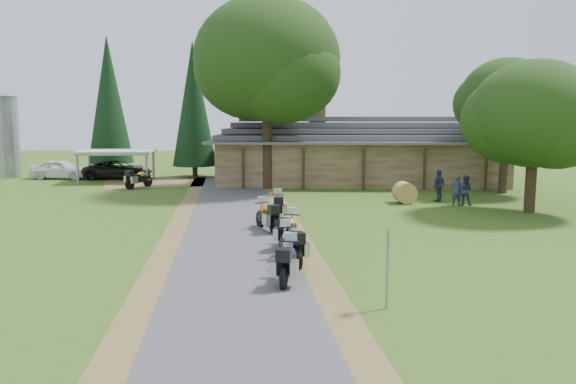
{
  "coord_description": "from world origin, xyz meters",
  "views": [
    {
      "loc": [
        2.42,
        -17.59,
        4.92
      ],
      "look_at": [
        1.48,
        6.65,
        1.6
      ],
      "focal_mm": 35.0,
      "sensor_mm": 36.0,
      "label": 1
    }
  ],
  "objects_px": {
    "car_dark_suv": "(118,165)",
    "motorcycle_carport_a": "(139,177)",
    "motorcycle_row_d": "(267,215)",
    "motorcycle_row_e": "(278,206)",
    "motorcycle_row_a": "(288,260)",
    "motorcycle_row_b": "(290,243)",
    "car_white_sedan": "(61,167)",
    "motorcycle_row_c": "(289,229)",
    "hay_bale": "(405,193)",
    "lodge": "(358,149)",
    "carport": "(117,166)"
  },
  "relations": [
    {
      "from": "car_dark_suv",
      "to": "motorcycle_carport_a",
      "type": "height_order",
      "value": "car_dark_suv"
    },
    {
      "from": "motorcycle_row_d",
      "to": "motorcycle_row_e",
      "type": "xyz_separation_m",
      "value": [
        0.36,
        2.22,
        0.02
      ]
    },
    {
      "from": "motorcycle_row_e",
      "to": "motorcycle_row_a",
      "type": "bearing_deg",
      "value": -179.72
    },
    {
      "from": "car_dark_suv",
      "to": "motorcycle_row_a",
      "type": "relative_size",
      "value": 2.85
    },
    {
      "from": "motorcycle_row_a",
      "to": "motorcycle_row_b",
      "type": "distance_m",
      "value": 2.15
    },
    {
      "from": "motorcycle_carport_a",
      "to": "car_white_sedan",
      "type": "bearing_deg",
      "value": 85.12
    },
    {
      "from": "motorcycle_carport_a",
      "to": "motorcycle_row_e",
      "type": "bearing_deg",
      "value": -109.92
    },
    {
      "from": "car_white_sedan",
      "to": "motorcycle_row_e",
      "type": "bearing_deg",
      "value": -130.87
    },
    {
      "from": "motorcycle_row_c",
      "to": "motorcycle_row_e",
      "type": "xyz_separation_m",
      "value": [
        -0.7,
        5.11,
        0.03
      ]
    },
    {
      "from": "car_dark_suv",
      "to": "hay_bale",
      "type": "height_order",
      "value": "car_dark_suv"
    },
    {
      "from": "motorcycle_row_b",
      "to": "motorcycle_carport_a",
      "type": "relative_size",
      "value": 0.95
    },
    {
      "from": "motorcycle_row_a",
      "to": "motorcycle_row_c",
      "type": "distance_m",
      "value": 4.54
    },
    {
      "from": "lodge",
      "to": "motorcycle_row_a",
      "type": "distance_m",
      "value": 25.8
    },
    {
      "from": "car_white_sedan",
      "to": "motorcycle_row_b",
      "type": "bearing_deg",
      "value": -139.96
    },
    {
      "from": "carport",
      "to": "car_dark_suv",
      "type": "distance_m",
      "value": 1.92
    },
    {
      "from": "motorcycle_row_b",
      "to": "hay_bale",
      "type": "xyz_separation_m",
      "value": [
        6.01,
        13.22,
        -0.09
      ]
    },
    {
      "from": "motorcycle_carport_a",
      "to": "motorcycle_row_d",
      "type": "bearing_deg",
      "value": -115.74
    },
    {
      "from": "motorcycle_row_e",
      "to": "motorcycle_row_d",
      "type": "bearing_deg",
      "value": 166.16
    },
    {
      "from": "hay_bale",
      "to": "carport",
      "type": "bearing_deg",
      "value": 154.14
    },
    {
      "from": "car_dark_suv",
      "to": "motorcycle_row_b",
      "type": "bearing_deg",
      "value": -152.76
    },
    {
      "from": "motorcycle_row_e",
      "to": "car_dark_suv",
      "type": "bearing_deg",
      "value": 33.39
    },
    {
      "from": "lodge",
      "to": "car_white_sedan",
      "type": "xyz_separation_m",
      "value": [
        -22.96,
        1.2,
        -1.49
      ]
    },
    {
      "from": "lodge",
      "to": "car_dark_suv",
      "type": "distance_m",
      "value": 18.58
    },
    {
      "from": "motorcycle_row_c",
      "to": "motorcycle_row_e",
      "type": "height_order",
      "value": "motorcycle_row_e"
    },
    {
      "from": "motorcycle_row_e",
      "to": "lodge",
      "type": "bearing_deg",
      "value": -22.45
    },
    {
      "from": "motorcycle_row_c",
      "to": "motorcycle_row_d",
      "type": "distance_m",
      "value": 3.07
    },
    {
      "from": "motorcycle_row_a",
      "to": "hay_bale",
      "type": "height_order",
      "value": "motorcycle_row_a"
    },
    {
      "from": "lodge",
      "to": "carport",
      "type": "relative_size",
      "value": 3.96
    },
    {
      "from": "motorcycle_row_b",
      "to": "motorcycle_row_d",
      "type": "bearing_deg",
      "value": -6.34
    },
    {
      "from": "carport",
      "to": "motorcycle_row_b",
      "type": "relative_size",
      "value": 2.71
    },
    {
      "from": "car_white_sedan",
      "to": "carport",
      "type": "bearing_deg",
      "value": -105.64
    },
    {
      "from": "motorcycle_row_d",
      "to": "car_white_sedan",
      "type": "bearing_deg",
      "value": 16.57
    },
    {
      "from": "lodge",
      "to": "hay_bale",
      "type": "xyz_separation_m",
      "value": [
        1.8,
        -10.02,
        -1.85
      ]
    },
    {
      "from": "car_white_sedan",
      "to": "motorcycle_row_b",
      "type": "height_order",
      "value": "car_white_sedan"
    },
    {
      "from": "lodge",
      "to": "carport",
      "type": "xyz_separation_m",
      "value": [
        -17.93,
        -0.45,
        -1.28
      ]
    },
    {
      "from": "motorcycle_row_d",
      "to": "hay_bale",
      "type": "relative_size",
      "value": 1.71
    },
    {
      "from": "motorcycle_carport_a",
      "to": "hay_bale",
      "type": "height_order",
      "value": "motorcycle_carport_a"
    },
    {
      "from": "car_dark_suv",
      "to": "motorcycle_row_e",
      "type": "relative_size",
      "value": 2.69
    },
    {
      "from": "car_white_sedan",
      "to": "motorcycle_row_d",
      "type": "bearing_deg",
      "value": -134.97
    },
    {
      "from": "car_dark_suv",
      "to": "motorcycle_carport_a",
      "type": "relative_size",
      "value": 2.67
    },
    {
      "from": "motorcycle_row_d",
      "to": "motorcycle_row_a",
      "type": "bearing_deg",
      "value": 163.26
    },
    {
      "from": "motorcycle_row_a",
      "to": "motorcycle_row_c",
      "type": "relative_size",
      "value": 0.98
    },
    {
      "from": "motorcycle_row_c",
      "to": "motorcycle_row_d",
      "type": "bearing_deg",
      "value": 30.36
    },
    {
      "from": "hay_bale",
      "to": "motorcycle_row_e",
      "type": "bearing_deg",
      "value": -140.04
    },
    {
      "from": "car_white_sedan",
      "to": "motorcycle_row_e",
      "type": "distance_m",
      "value": 24.66
    },
    {
      "from": "carport",
      "to": "car_white_sedan",
      "type": "xyz_separation_m",
      "value": [
        -5.02,
        1.65,
        -0.21
      ]
    },
    {
      "from": "car_dark_suv",
      "to": "motorcycle_row_a",
      "type": "xyz_separation_m",
      "value": [
        14.27,
        -26.78,
        -0.4
      ]
    },
    {
      "from": "hay_bale",
      "to": "lodge",
      "type": "bearing_deg",
      "value": 100.18
    },
    {
      "from": "car_dark_suv",
      "to": "motorcycle_row_d",
      "type": "distance_m",
      "value": 23.36
    },
    {
      "from": "car_white_sedan",
      "to": "motorcycle_carport_a",
      "type": "distance_m",
      "value": 9.35
    }
  ]
}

